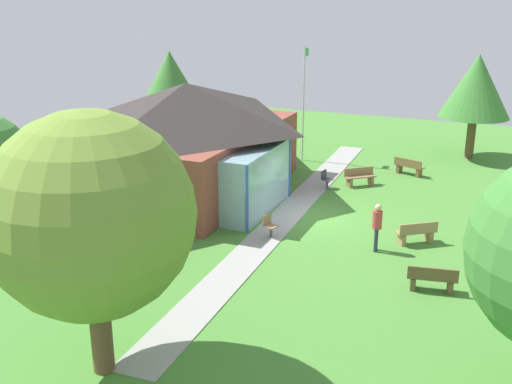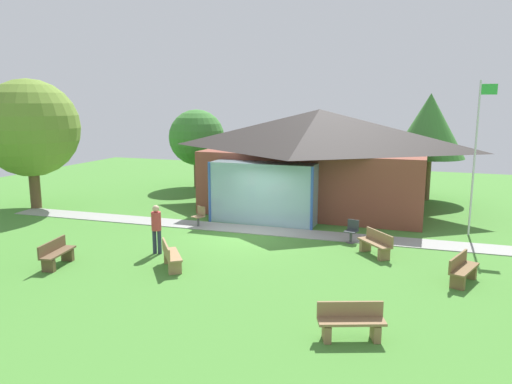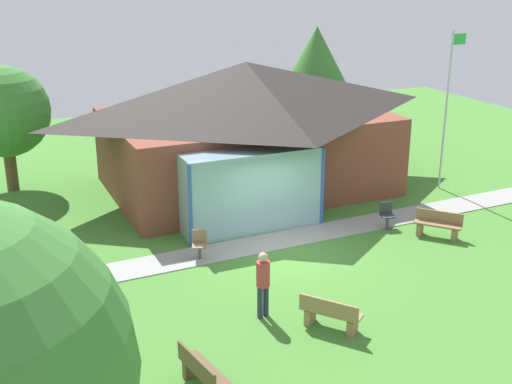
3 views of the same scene
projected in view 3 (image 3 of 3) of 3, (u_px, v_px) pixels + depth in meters
The scene contains 12 objects.
ground_plane at pixel (289, 253), 20.15m from camera, with size 44.00×44.00×0.00m, color #478433.
pavilion at pixel (246, 125), 25.19m from camera, with size 11.28×8.69×4.91m.
footpath at pixel (275, 241), 20.99m from camera, with size 23.97×1.30×0.03m, color #999993.
flagpole at pixel (447, 104), 24.98m from camera, with size 0.64×0.08×6.09m.
bench_mid_right at pixel (438, 225), 21.25m from camera, with size 1.31×1.42×0.84m.
bench_front_center at pixel (330, 314), 15.83m from camera, with size 1.26×1.46×0.84m.
bench_front_left at pixel (203, 373), 13.55m from camera, with size 0.69×1.55×0.84m.
patio_chair_west at pixel (200, 245), 19.68m from camera, with size 0.56×0.56×0.86m.
patio_chair_lawn_spare at pixel (387, 216), 22.00m from camera, with size 0.53×0.53×0.86m.
visitor_strolling_lawn at pixel (263, 280), 16.21m from camera, with size 0.34×0.34×1.74m.
tree_behind_pavilion_right at pixel (316, 65), 30.15m from camera, with size 3.80×3.80×5.73m.
tree_behind_pavilion_left at pixel (4, 112), 24.87m from camera, with size 3.44×3.44×4.82m.
Camera 3 is at (-8.40, -16.45, 8.34)m, focal length 46.41 mm.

